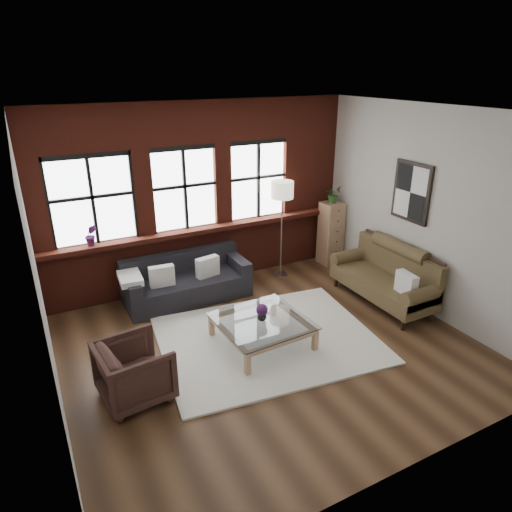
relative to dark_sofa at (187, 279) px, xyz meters
name	(u,v)px	position (x,y,z in m)	size (l,w,h in m)	color
floor	(269,346)	(0.54, -1.90, -0.38)	(5.50, 5.50, 0.00)	#3D2616
ceiling	(272,112)	(0.54, -1.90, 2.82)	(5.50, 5.50, 0.00)	white
wall_back	(200,196)	(0.54, 0.60, 1.22)	(5.50, 5.50, 0.00)	#B7B4AA
wall_front	(415,334)	(0.54, -4.40, 1.22)	(5.50, 5.50, 0.00)	#B7B4AA
wall_left	(39,285)	(-2.21, -1.90, 1.22)	(5.00, 5.00, 0.00)	#B7B4AA
wall_right	(425,212)	(3.29, -1.90, 1.22)	(5.00, 5.00, 0.00)	#B7B4AA
brick_backwall	(202,197)	(0.54, 0.54, 1.22)	(5.50, 0.12, 3.20)	maroon
sill_ledge	(205,229)	(0.54, 0.45, 0.66)	(5.50, 0.30, 0.08)	maroon
window_left	(92,201)	(-1.26, 0.55, 1.37)	(1.38, 0.10, 1.50)	black
window_mid	(184,190)	(0.24, 0.55, 1.37)	(1.38, 0.10, 1.50)	black
window_right	(258,181)	(1.64, 0.55, 1.37)	(1.38, 0.10, 1.50)	black
wall_poster	(412,192)	(3.26, -1.60, 1.47)	(0.05, 0.74, 0.94)	black
shag_rug	(268,339)	(0.59, -1.77, -0.36)	(3.03, 2.38, 0.03)	white
dark_sofa	(187,279)	(0.00, 0.00, 0.00)	(2.08, 0.84, 0.75)	black
pillow_a	(162,276)	(-0.45, -0.10, 0.19)	(0.40, 0.14, 0.34)	silver
pillow_b	(208,267)	(0.35, -0.10, 0.19)	(0.40, 0.14, 0.34)	silver
vintage_settee	(383,274)	(2.84, -1.62, 0.14)	(0.86, 1.93, 1.03)	#4D3E23
pillow_settee	(406,284)	(2.76, -2.21, 0.24)	(0.14, 0.38, 0.34)	silver
armchair	(135,371)	(-1.39, -2.10, -0.01)	(0.78, 0.80, 0.73)	#35201A
coffee_table	(262,332)	(0.47, -1.80, -0.19)	(1.19, 1.19, 0.40)	#A27B58
vase	(262,316)	(0.47, -1.80, 0.08)	(0.13, 0.13, 0.14)	#B2B2B2
flowers	(262,310)	(0.47, -1.80, 0.18)	(0.17, 0.17, 0.17)	#53205D
drawer_chest	(331,233)	(3.07, 0.16, 0.25)	(0.39, 0.39, 1.25)	#A27B58
potted_plant_top	(333,194)	(3.07, 0.16, 1.05)	(0.30, 0.26, 0.34)	#2D5923
floor_lamp	(282,226)	(1.90, 0.10, 0.61)	(0.40, 0.40, 1.96)	#A5A5A8
sill_plant	(91,235)	(-1.37, 0.42, 0.88)	(0.19, 0.15, 0.35)	#53205D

